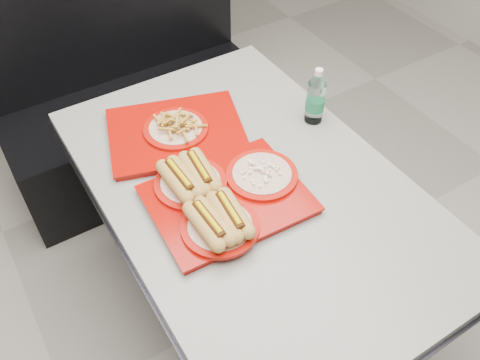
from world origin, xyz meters
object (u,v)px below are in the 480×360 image
booth_bench (132,97)px  water_bottle (316,99)px  tray_far (176,130)px  diner_table (251,216)px  tray_near (221,196)px

booth_bench → water_bottle: 1.10m
booth_bench → water_bottle: booth_bench is taller
booth_bench → tray_far: size_ratio=2.44×
diner_table → tray_far: size_ratio=2.57×
tray_far → water_bottle: water_bottle is taller
booth_bench → tray_far: (-0.10, -0.76, 0.37)m
tray_far → tray_near: bearing=-94.4°
tray_near → tray_far: (0.03, 0.36, -0.01)m
tray_near → water_bottle: size_ratio=2.30×
booth_bench → tray_far: 0.85m
diner_table → booth_bench: size_ratio=1.05×
diner_table → water_bottle: 0.47m
booth_bench → diner_table: bearing=-90.0°
tray_far → diner_table: bearing=-73.4°
diner_table → tray_far: bearing=106.6°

